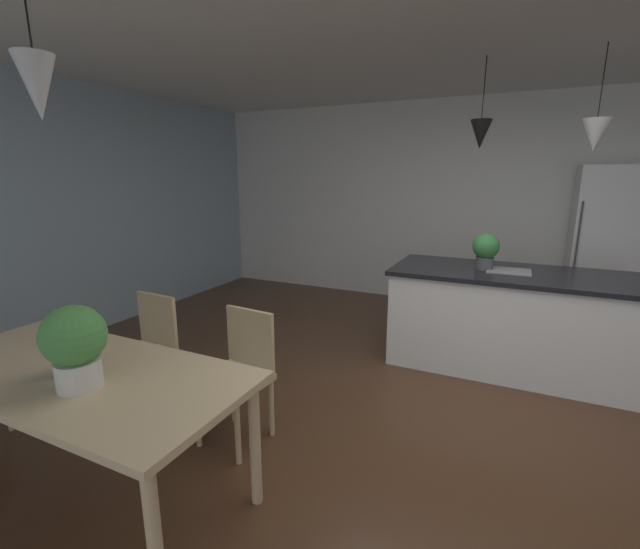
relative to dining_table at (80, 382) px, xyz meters
name	(u,v)px	position (x,y,z in m)	size (l,w,h in m)	color
ground_plane	(455,442)	(1.75, 1.38, -0.70)	(10.00, 8.40, 0.04)	#4C301E
wall_back_kitchen	(500,206)	(1.75, 4.64, 0.67)	(10.00, 0.12, 2.70)	white
window_wall_left_glazing	(46,214)	(-2.31, 1.38, 0.67)	(0.06, 8.40, 2.70)	#9EB7C6
dining_table	(80,382)	(0.00, 0.00, 0.00)	(1.86, 0.84, 0.75)	#D1B284
chair_far_left	(145,350)	(-0.42, 0.79, -0.21)	(0.42, 0.42, 0.87)	tan
chair_far_right	(239,372)	(0.42, 0.79, -0.21)	(0.43, 0.43, 0.87)	tan
kitchen_island	(514,320)	(2.04, 2.74, -0.22)	(2.17, 0.93, 0.91)	white
refrigerator	(603,250)	(2.87, 4.24, 0.24)	(0.67, 0.67, 1.84)	silver
pendant_over_table	(38,87)	(0.13, -0.08, 1.41)	(0.16, 0.16, 0.74)	black
pendant_over_island_main	(480,134)	(1.62, 2.74, 1.40)	(0.18, 0.18, 0.74)	black
pendant_over_island_aux	(595,135)	(2.46, 2.74, 1.36)	(0.21, 0.21, 0.79)	black
potted_plant_on_island	(486,249)	(1.74, 2.74, 0.40)	(0.23, 0.23, 0.33)	#4C4C51
potted_plant_on_table	(75,343)	(0.19, -0.12, 0.30)	(0.29, 0.29, 0.40)	beige
vase_on_dining_table	(64,353)	(-0.01, -0.05, 0.18)	(0.09, 0.09, 0.22)	slate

